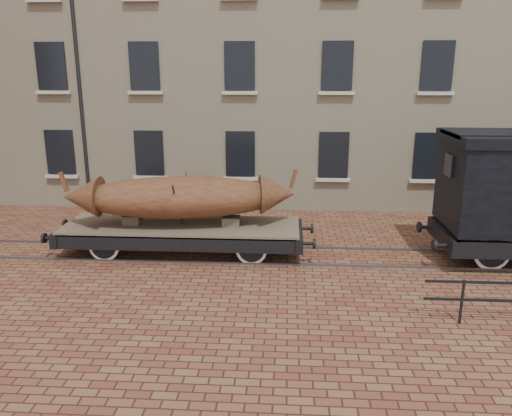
{
  "coord_description": "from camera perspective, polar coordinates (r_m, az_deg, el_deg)",
  "views": [
    {
      "loc": [
        -0.73,
        -13.68,
        5.18
      ],
      "look_at": [
        -1.63,
        0.5,
        1.3
      ],
      "focal_mm": 35.0,
      "sensor_mm": 36.0,
      "label": 1
    }
  ],
  "objects": [
    {
      "name": "warehouse_cream",
      "position": [
        24.03,
        13.3,
        19.23
      ],
      "size": [
        40.0,
        10.19,
        14.0
      ],
      "color": "beige",
      "rests_on": "ground"
    },
    {
      "name": "ground",
      "position": [
        14.64,
        6.28,
        -5.54
      ],
      "size": [
        90.0,
        90.0,
        0.0
      ],
      "primitive_type": "plane",
      "color": "brown"
    },
    {
      "name": "flatcar_wagon",
      "position": [
        14.7,
        -8.47,
        -2.54
      ],
      "size": [
        7.69,
        2.09,
        1.16
      ],
      "color": "brown",
      "rests_on": "ground"
    },
    {
      "name": "rail_track",
      "position": [
        14.63,
        6.28,
        -5.43
      ],
      "size": [
        30.0,
        1.52,
        0.06
      ],
      "color": "#59595E",
      "rests_on": "ground"
    },
    {
      "name": "iron_boat",
      "position": [
        14.43,
        -8.6,
        1.28
      ],
      "size": [
        6.68,
        2.52,
        1.6
      ],
      "color": "brown",
      "rests_on": "flatcar_wagon"
    }
  ]
}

